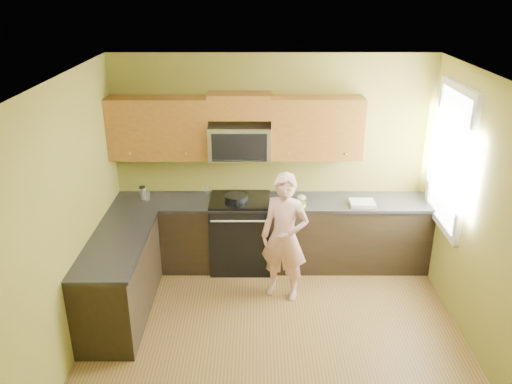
{
  "coord_description": "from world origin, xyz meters",
  "views": [
    {
      "loc": [
        -0.19,
        -4.26,
        3.52
      ],
      "look_at": [
        -0.2,
        1.3,
        1.2
      ],
      "focal_mm": 36.17,
      "sensor_mm": 36.0,
      "label": 1
    }
  ],
  "objects_px": {
    "woman": "(285,237)",
    "frying_pan": "(236,200)",
    "microwave": "(240,158)",
    "travel_mug": "(143,199)",
    "butter_tub": "(301,207)",
    "stove": "(241,233)"
  },
  "relations": [
    {
      "from": "woman",
      "to": "microwave",
      "type": "bearing_deg",
      "value": 143.73
    },
    {
      "from": "frying_pan",
      "to": "travel_mug",
      "type": "relative_size",
      "value": 2.98
    },
    {
      "from": "stove",
      "to": "frying_pan",
      "type": "bearing_deg",
      "value": -152.49
    },
    {
      "from": "microwave",
      "to": "travel_mug",
      "type": "bearing_deg",
      "value": -177.44
    },
    {
      "from": "butter_tub",
      "to": "travel_mug",
      "type": "distance_m",
      "value": 2.0
    },
    {
      "from": "woman",
      "to": "travel_mug",
      "type": "bearing_deg",
      "value": 177.45
    },
    {
      "from": "butter_tub",
      "to": "travel_mug",
      "type": "height_order",
      "value": "travel_mug"
    },
    {
      "from": "butter_tub",
      "to": "travel_mug",
      "type": "bearing_deg",
      "value": 173.23
    },
    {
      "from": "stove",
      "to": "microwave",
      "type": "bearing_deg",
      "value": 90.0
    },
    {
      "from": "woman",
      "to": "butter_tub",
      "type": "distance_m",
      "value": 0.59
    },
    {
      "from": "microwave",
      "to": "frying_pan",
      "type": "xyz_separation_m",
      "value": [
        -0.05,
        -0.15,
        -0.5
      ]
    },
    {
      "from": "woman",
      "to": "frying_pan",
      "type": "distance_m",
      "value": 0.9
    },
    {
      "from": "woman",
      "to": "frying_pan",
      "type": "xyz_separation_m",
      "value": [
        -0.58,
        0.66,
        0.18
      ]
    },
    {
      "from": "travel_mug",
      "to": "frying_pan",
      "type": "bearing_deg",
      "value": -4.58
    },
    {
      "from": "woman",
      "to": "frying_pan",
      "type": "height_order",
      "value": "woman"
    },
    {
      "from": "microwave",
      "to": "frying_pan",
      "type": "relative_size",
      "value": 1.52
    },
    {
      "from": "stove",
      "to": "travel_mug",
      "type": "relative_size",
      "value": 5.64
    },
    {
      "from": "butter_tub",
      "to": "frying_pan",
      "type": "bearing_deg",
      "value": 170.03
    },
    {
      "from": "microwave",
      "to": "travel_mug",
      "type": "xyz_separation_m",
      "value": [
        -1.24,
        -0.06,
        -0.53
      ]
    },
    {
      "from": "frying_pan",
      "to": "stove",
      "type": "bearing_deg",
      "value": 21.61
    },
    {
      "from": "microwave",
      "to": "travel_mug",
      "type": "relative_size",
      "value": 4.51
    },
    {
      "from": "travel_mug",
      "to": "woman",
      "type": "bearing_deg",
      "value": -23.21
    }
  ]
}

